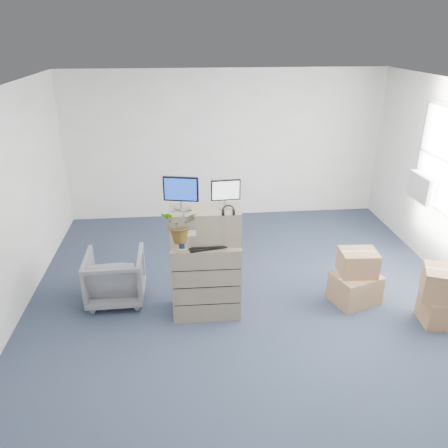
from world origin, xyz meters
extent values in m
plane|color=#22283E|center=(0.00, 0.00, 0.00)|extent=(7.00, 7.00, 0.00)
cube|color=silver|center=(0.00, 3.51, 1.40)|extent=(6.00, 0.02, 2.80)
cube|color=silver|center=(2.87, 1.40, 1.20)|extent=(0.24, 0.60, 0.40)
cube|color=gray|center=(-0.58, 0.23, 0.50)|extent=(0.87, 0.54, 1.01)
cube|color=gray|center=(-0.58, 0.28, 1.22)|extent=(0.87, 0.44, 0.43)
cube|color=#99999E|center=(-0.86, 0.27, 1.45)|extent=(0.25, 0.20, 0.02)
cylinder|color=#99999E|center=(-0.86, 0.27, 1.50)|extent=(0.04, 0.04, 0.10)
cube|color=black|center=(-0.86, 0.27, 1.71)|extent=(0.42, 0.12, 0.30)
cube|color=navy|center=(-0.86, 0.26, 1.71)|extent=(0.38, 0.09, 0.26)
cube|color=#99999E|center=(-0.32, 0.30, 1.44)|extent=(0.20, 0.15, 0.01)
cylinder|color=#99999E|center=(-0.32, 0.30, 1.49)|extent=(0.03, 0.03, 0.09)
cube|color=black|center=(-0.32, 0.30, 1.66)|extent=(0.36, 0.05, 0.26)
cube|color=silver|center=(-0.32, 0.28, 1.66)|extent=(0.32, 0.03, 0.22)
torus|color=black|center=(-0.31, 0.09, 1.48)|extent=(0.15, 0.02, 0.15)
cube|color=black|center=(-0.57, 0.10, 1.02)|extent=(0.49, 0.28, 0.02)
ellipsoid|color=silver|center=(-0.24, 0.12, 1.02)|extent=(0.10, 0.07, 0.03)
cylinder|color=gray|center=(-0.54, 0.25, 1.13)|extent=(0.07, 0.07, 0.25)
cube|color=silver|center=(-0.67, 0.23, 1.02)|extent=(0.05, 0.04, 0.02)
cube|color=black|center=(-0.67, 0.23, 1.07)|extent=(0.06, 0.04, 0.10)
cube|color=black|center=(-0.27, 0.37, 1.04)|extent=(0.22, 0.18, 0.06)
cube|color=#3891C1|center=(-0.27, 0.36, 1.11)|extent=(0.26, 0.16, 0.09)
cylinder|color=#98B28F|center=(-0.87, 0.14, 1.01)|extent=(0.20, 0.20, 0.02)
cylinder|color=black|center=(-0.87, 0.14, 1.09)|extent=(0.17, 0.17, 0.13)
imported|color=#1E5B1A|center=(-0.87, 0.14, 1.28)|extent=(0.54, 0.58, 0.37)
imported|color=slate|center=(-1.79, 0.62, 0.39)|extent=(0.76, 0.71, 0.77)
cube|color=brown|center=(1.45, 0.25, 0.21)|extent=(0.71, 0.63, 0.41)
cube|color=brown|center=(2.37, -0.33, 0.18)|extent=(0.55, 0.47, 0.37)
cube|color=brown|center=(1.45, 0.29, 0.58)|extent=(0.50, 0.41, 0.33)
cube|color=brown|center=(2.33, -0.30, 0.56)|extent=(0.63, 0.60, 0.38)
camera|label=1|loc=(-0.82, -4.61, 3.43)|focal=35.00mm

